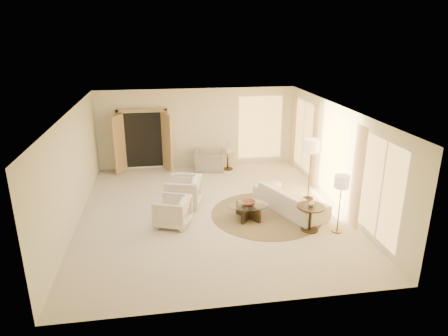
{
  "coord_description": "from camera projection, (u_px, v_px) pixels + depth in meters",
  "views": [
    {
      "loc": [
        -1.22,
        -9.87,
        4.69
      ],
      "look_at": [
        0.4,
        0.4,
        1.1
      ],
      "focal_mm": 32.0,
      "sensor_mm": 36.0,
      "label": 1
    }
  ],
  "objects": [
    {
      "name": "french_doors",
      "position": [
        143.0,
        141.0,
        13.87
      ],
      "size": [
        1.95,
        0.66,
        2.16
      ],
      "color": "tan",
      "rests_on": "room"
    },
    {
      "name": "window_back_corner",
      "position": [
        260.0,
        127.0,
        14.52
      ],
      "size": [
        1.7,
        0.1,
        2.4
      ],
      "primitive_type": null,
      "color": "#FAC464",
      "rests_on": "room"
    },
    {
      "name": "area_rug",
      "position": [
        266.0,
        214.0,
        10.76
      ],
      "size": [
        3.29,
        3.29,
        0.01
      ],
      "primitive_type": "cylinder",
      "rotation": [
        0.0,
        0.0,
        0.11
      ],
      "color": "#463720",
      "rests_on": "room"
    },
    {
      "name": "end_table",
      "position": [
        311.0,
        214.0,
        9.76
      ],
      "size": [
        0.69,
        0.69,
        0.65
      ],
      "rotation": [
        0.0,
        0.0,
        -0.31
      ],
      "color": "black",
      "rests_on": "room"
    },
    {
      "name": "floor_lamp_near",
      "position": [
        312.0,
        149.0,
        11.23
      ],
      "size": [
        0.44,
        0.44,
        1.81
      ],
      "rotation": [
        0.0,
        0.0,
        -0.01
      ],
      "color": "#2E2118",
      "rests_on": "room"
    },
    {
      "name": "floor_lamp_far",
      "position": [
        342.0,
        184.0,
        9.43
      ],
      "size": [
        0.36,
        0.36,
        1.47
      ],
      "rotation": [
        0.0,
        0.0,
        -0.11
      ],
      "color": "#2E2118",
      "rests_on": "room"
    },
    {
      "name": "bowl",
      "position": [
        249.0,
        203.0,
        10.37
      ],
      "size": [
        0.41,
        0.41,
        0.09
      ],
      "primitive_type": "imported",
      "rotation": [
        0.0,
        0.0,
        0.14
      ],
      "color": "brown",
      "rests_on": "coffee_table"
    },
    {
      "name": "room",
      "position": [
        211.0,
        163.0,
        10.47
      ],
      "size": [
        7.04,
        8.04,
        2.83
      ],
      "color": "beige",
      "rests_on": "ground"
    },
    {
      "name": "curtains_right",
      "position": [
        320.0,
        150.0,
        11.94
      ],
      "size": [
        0.06,
        5.2,
        2.6
      ],
      "primitive_type": null,
      "color": "#DDB68F",
      "rests_on": "room"
    },
    {
      "name": "sofa",
      "position": [
        290.0,
        199.0,
        10.89
      ],
      "size": [
        1.7,
        2.42,
        0.66
      ],
      "primitive_type": "imported",
      "rotation": [
        0.0,
        0.0,
        1.98
      ],
      "color": "white",
      "rests_on": "room"
    },
    {
      "name": "end_vase",
      "position": [
        311.0,
        203.0,
        9.67
      ],
      "size": [
        0.15,
        0.15,
        0.16
      ],
      "primitive_type": "imported",
      "rotation": [
        0.0,
        0.0,
        0.01
      ],
      "color": "silver",
      "rests_on": "end_table"
    },
    {
      "name": "accent_chair",
      "position": [
        210.0,
        158.0,
        14.0
      ],
      "size": [
        1.19,
        0.91,
        0.93
      ],
      "primitive_type": "imported",
      "rotation": [
        0.0,
        0.0,
        2.93
      ],
      "color": "gray",
      "rests_on": "room"
    },
    {
      "name": "windows_right",
      "position": [
        334.0,
        157.0,
        11.09
      ],
      "size": [
        0.1,
        6.4,
        2.4
      ],
      "primitive_type": null,
      "color": "#FAC464",
      "rests_on": "room"
    },
    {
      "name": "side_vase",
      "position": [
        228.0,
        151.0,
        14.03
      ],
      "size": [
        0.27,
        0.27,
        0.25
      ],
      "primitive_type": "imported",
      "rotation": [
        0.0,
        0.0,
        0.13
      ],
      "color": "silver",
      "rests_on": "side_table"
    },
    {
      "name": "armchair_left",
      "position": [
        183.0,
        190.0,
        11.16
      ],
      "size": [
        1.04,
        1.08,
        0.93
      ],
      "primitive_type": "imported",
      "rotation": [
        0.0,
        0.0,
        -1.82
      ],
      "color": "white",
      "rests_on": "room"
    },
    {
      "name": "armchair_right",
      "position": [
        172.0,
        210.0,
        10.04
      ],
      "size": [
        0.99,
        1.02,
        0.82
      ],
      "primitive_type": "imported",
      "rotation": [
        0.0,
        0.0,
        -1.94
      ],
      "color": "white",
      "rests_on": "room"
    },
    {
      "name": "side_table",
      "position": [
        228.0,
        160.0,
        14.14
      ],
      "size": [
        0.49,
        0.49,
        0.57
      ],
      "rotation": [
        0.0,
        0.0,
        0.07
      ],
      "color": "#2E2118",
      "rests_on": "room"
    },
    {
      "name": "coffee_table",
      "position": [
        248.0,
        210.0,
        10.43
      ],
      "size": [
        1.13,
        1.13,
        0.4
      ],
      "rotation": [
        0.0,
        0.0,
        0.02
      ],
      "color": "black",
      "rests_on": "room"
    }
  ]
}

